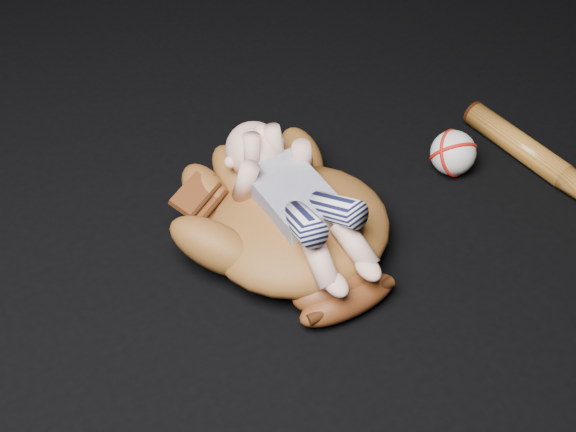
{
  "coord_description": "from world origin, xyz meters",
  "views": [
    {
      "loc": [
        -0.6,
        -0.64,
        0.99
      ],
      "look_at": [
        -0.13,
        0.12,
        0.07
      ],
      "focal_mm": 50.0,
      "sensor_mm": 36.0,
      "label": 1
    }
  ],
  "objects": [
    {
      "name": "baseball_glove",
      "position": [
        -0.12,
        0.1,
        0.07
      ],
      "size": [
        0.38,
        0.43,
        0.13
      ],
      "primitive_type": null,
      "rotation": [
        0.0,
        0.0,
        -0.03
      ],
      "color": "brown",
      "rests_on": "ground"
    },
    {
      "name": "baseball",
      "position": [
        0.22,
        0.12,
        0.04
      ],
      "size": [
        0.09,
        0.09,
        0.08
      ],
      "primitive_type": "sphere",
      "rotation": [
        0.0,
        0.0,
        0.05
      ],
      "color": "silver",
      "rests_on": "ground"
    },
    {
      "name": "newborn_baby",
      "position": [
        -0.12,
        0.1,
        0.12
      ],
      "size": [
        0.17,
        0.36,
        0.15
      ],
      "primitive_type": null,
      "rotation": [
        0.0,
        0.0,
        -0.01
      ],
      "color": "#E9AC96",
      "rests_on": "baseball_glove"
    }
  ]
}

